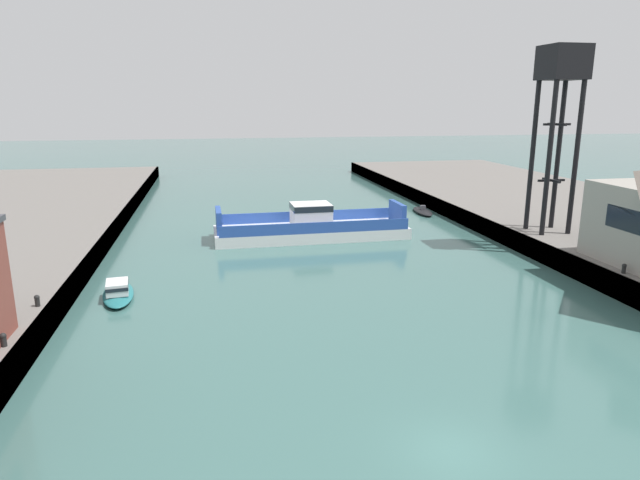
# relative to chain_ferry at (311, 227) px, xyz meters

# --- Properties ---
(ground_plane) EXTENTS (400.00, 400.00, 0.00)m
(ground_plane) POSITION_rel_chain_ferry_xyz_m (-0.84, -36.49, -1.08)
(ground_plane) COLOR #3D6660
(chain_ferry) EXTENTS (19.60, 6.21, 3.54)m
(chain_ferry) POSITION_rel_chain_ferry_xyz_m (0.00, 0.00, 0.00)
(chain_ferry) COLOR silver
(chain_ferry) RESTS_ON ground
(moored_boat_near_right) EXTENTS (2.30, 5.93, 1.00)m
(moored_boat_near_right) POSITION_rel_chain_ferry_xyz_m (15.97, 9.88, -0.82)
(moored_boat_near_right) COLOR black
(moored_boat_near_right) RESTS_ON ground
(moored_boat_mid_left) EXTENTS (2.79, 6.14, 1.34)m
(moored_boat_mid_left) POSITION_rel_chain_ferry_xyz_m (-16.62, -15.26, -0.59)
(moored_boat_mid_left) COLOR #237075
(moored_boat_mid_left) RESTS_ON ground
(crane_tower) EXTENTS (3.45, 3.45, 16.57)m
(crane_tower) POSITION_rel_chain_ferry_xyz_m (20.82, -8.90, 13.82)
(crane_tower) COLOR black
(crane_tower) RESTS_ON quay_right
(bollard_left_aft) EXTENTS (0.32, 0.32, 0.71)m
(bollard_left_aft) POSITION_rel_chain_ferry_xyz_m (-20.19, -26.62, 1.09)
(bollard_left_aft) COLOR black
(bollard_left_aft) RESTS_ON quay_left
(bollard_left_far) EXTENTS (0.32, 0.32, 0.71)m
(bollard_left_far) POSITION_rel_chain_ferry_xyz_m (-20.19, -20.97, 1.09)
(bollard_left_far) COLOR black
(bollard_left_far) RESTS_ON quay_left
(bollard_right_far) EXTENTS (0.32, 0.32, 0.71)m
(bollard_right_far) POSITION_rel_chain_ferry_xyz_m (18.50, -21.89, 1.09)
(bollard_right_far) COLOR black
(bollard_right_far) RESTS_ON quay_right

